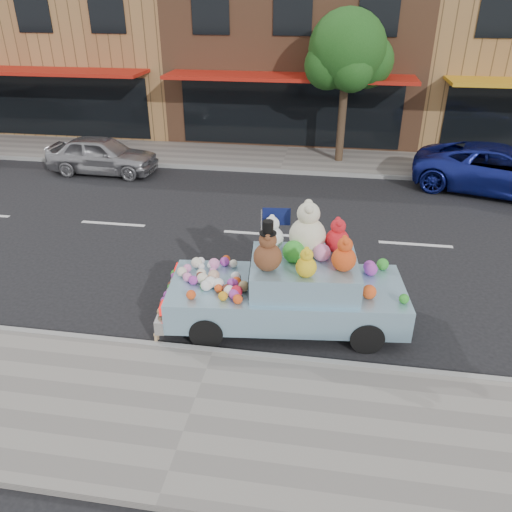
% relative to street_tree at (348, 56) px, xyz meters
% --- Properties ---
extents(ground, '(120.00, 120.00, 0.00)m').
position_rel_street_tree_xyz_m(ground, '(-2.03, -6.55, -3.69)').
color(ground, black).
rests_on(ground, ground).
extents(near_sidewalk, '(60.00, 3.00, 0.12)m').
position_rel_street_tree_xyz_m(near_sidewalk, '(-2.03, -13.05, -3.63)').
color(near_sidewalk, gray).
rests_on(near_sidewalk, ground).
extents(far_sidewalk, '(60.00, 3.00, 0.12)m').
position_rel_street_tree_xyz_m(far_sidewalk, '(-2.03, -0.05, -3.63)').
color(far_sidewalk, gray).
rests_on(far_sidewalk, ground).
extents(near_kerb, '(60.00, 0.12, 0.13)m').
position_rel_street_tree_xyz_m(near_kerb, '(-2.03, -11.55, -3.63)').
color(near_kerb, gray).
rests_on(near_kerb, ground).
extents(far_kerb, '(60.00, 0.12, 0.13)m').
position_rel_street_tree_xyz_m(far_kerb, '(-2.03, -1.55, -3.63)').
color(far_kerb, gray).
rests_on(far_kerb, ground).
extents(storefront_left, '(10.00, 9.80, 7.30)m').
position_rel_street_tree_xyz_m(storefront_left, '(-12.03, 5.42, -0.05)').
color(storefront_left, olive).
rests_on(storefront_left, ground).
extents(storefront_mid, '(10.00, 9.80, 7.30)m').
position_rel_street_tree_xyz_m(storefront_mid, '(-2.03, 5.42, -0.05)').
color(storefront_mid, brown).
rests_on(storefront_mid, ground).
extents(street_tree, '(3.00, 2.70, 5.22)m').
position_rel_street_tree_xyz_m(street_tree, '(0.00, 0.00, 0.00)').
color(street_tree, '#38281C').
rests_on(street_tree, ground).
extents(car_silver, '(3.82, 1.64, 1.29)m').
position_rel_street_tree_xyz_m(car_silver, '(-8.09, -2.47, -3.05)').
color(car_silver, '#A0A0A4').
rests_on(car_silver, ground).
extents(car_blue, '(5.64, 3.82, 1.43)m').
position_rel_street_tree_xyz_m(car_blue, '(4.93, -2.29, -2.98)').
color(car_blue, navy).
rests_on(car_blue, ground).
extents(art_car, '(4.64, 2.21, 2.33)m').
position_rel_street_tree_xyz_m(art_car, '(-0.86, -10.36, -2.88)').
color(art_car, black).
rests_on(art_car, ground).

